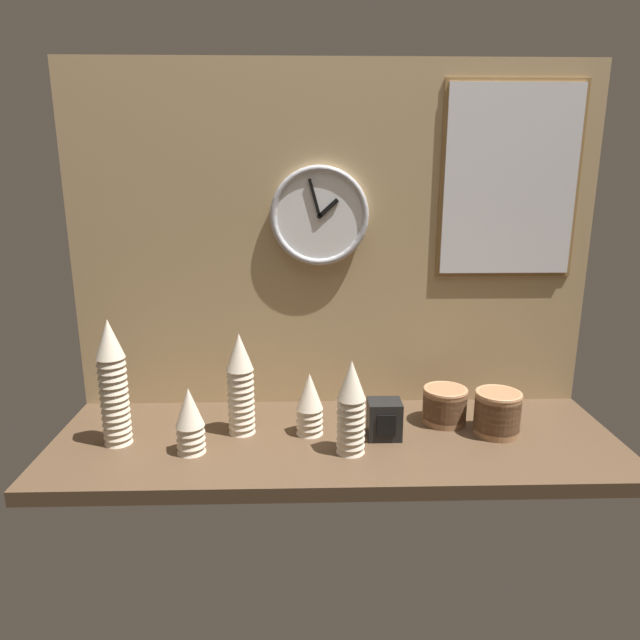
# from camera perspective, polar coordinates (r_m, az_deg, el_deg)

# --- Properties ---
(ground_plane) EXTENTS (1.60, 0.56, 0.04)m
(ground_plane) POSITION_cam_1_polar(r_m,az_deg,el_deg) (1.68, 1.57, -12.05)
(ground_plane) COLOR #4C3826
(wall_tiled_back) EXTENTS (1.60, 0.03, 1.05)m
(wall_tiled_back) POSITION_cam_1_polar(r_m,az_deg,el_deg) (1.78, 1.23, 7.90)
(wall_tiled_back) COLOR tan
(wall_tiled_back) RESTS_ON ground_plane
(cup_stack_center_right) EXTENTS (0.08, 0.08, 0.26)m
(cup_stack_center_right) POSITION_cam_1_polar(r_m,az_deg,el_deg) (1.53, 3.13, -8.68)
(cup_stack_center_right) COLOR beige
(cup_stack_center_right) RESTS_ON ground_plane
(cup_stack_left) EXTENTS (0.08, 0.08, 0.18)m
(cup_stack_left) POSITION_cam_1_polar(r_m,az_deg,el_deg) (1.58, -12.89, -9.76)
(cup_stack_left) COLOR beige
(cup_stack_left) RESTS_ON ground_plane
(cup_stack_center_left) EXTENTS (0.08, 0.08, 0.30)m
(cup_stack_center_left) POSITION_cam_1_polar(r_m,az_deg,el_deg) (1.64, -7.96, -6.33)
(cup_stack_center_left) COLOR beige
(cup_stack_center_left) RESTS_ON ground_plane
(cup_stack_far_left) EXTENTS (0.08, 0.08, 0.36)m
(cup_stack_far_left) POSITION_cam_1_polar(r_m,az_deg,el_deg) (1.65, -20.00, -5.91)
(cup_stack_far_left) COLOR beige
(cup_stack_far_left) RESTS_ON ground_plane
(cup_stack_center) EXTENTS (0.08, 0.08, 0.18)m
(cup_stack_center) POSITION_cam_1_polar(r_m,az_deg,el_deg) (1.64, -1.05, -8.36)
(cup_stack_center) COLOR beige
(cup_stack_center) RESTS_ON ground_plane
(bowl_stack_right) EXTENTS (0.13, 0.13, 0.11)m
(bowl_stack_right) POSITION_cam_1_polar(r_m,az_deg,el_deg) (1.76, 12.36, -8.25)
(bowl_stack_right) COLOR #996B47
(bowl_stack_right) RESTS_ON ground_plane
(bowl_stack_far_right) EXTENTS (0.13, 0.13, 0.13)m
(bowl_stack_far_right) POSITION_cam_1_polar(r_m,az_deg,el_deg) (1.73, 17.29, -8.74)
(bowl_stack_far_right) COLOR #996B47
(bowl_stack_far_right) RESTS_ON ground_plane
(wall_clock) EXTENTS (0.30, 0.03, 0.30)m
(wall_clock) POSITION_cam_1_polar(r_m,az_deg,el_deg) (1.74, -0.05, 10.37)
(wall_clock) COLOR white
(menu_board) EXTENTS (0.42, 0.01, 0.58)m
(menu_board) POSITION_cam_1_polar(r_m,az_deg,el_deg) (1.85, 18.49, 13.03)
(menu_board) COLOR olive
(napkin_dispenser) EXTENTS (0.09, 0.08, 0.11)m
(napkin_dispenser) POSITION_cam_1_polar(r_m,az_deg,el_deg) (1.64, 6.45, -9.84)
(napkin_dispenser) COLOR black
(napkin_dispenser) RESTS_ON ground_plane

